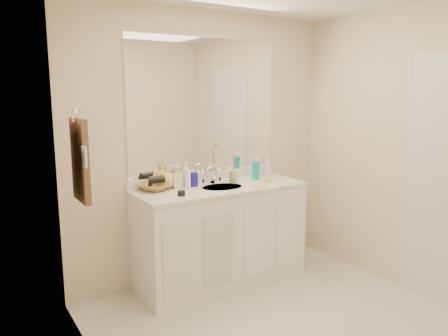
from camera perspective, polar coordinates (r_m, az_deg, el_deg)
The scene contains 28 objects.
floor at distance 3.36m, azimuth 9.56°, elevation -20.53°, with size 2.60×2.60×0.00m, color silver.
wall_back at distance 3.98m, azimuth -2.51°, elevation 2.82°, with size 2.60×0.02×2.40m, color beige.
wall_left at distance 2.28m, azimuth -14.62°, elevation -2.97°, with size 0.02×2.60×2.40m, color beige.
wall_right at distance 3.93m, azimuth 24.36°, elevation 1.83°, with size 0.02×2.60×2.40m, color beige.
vanity_cabinet at distance 3.93m, azimuth -0.40°, elevation -8.91°, with size 1.50×0.55×0.85m, color white.
countertop at distance 3.81m, azimuth -0.40°, elevation -2.63°, with size 1.52×0.57×0.03m, color white.
backsplash at distance 4.01m, azimuth -2.37°, elevation -1.17°, with size 1.52×0.03×0.08m, color white.
sink_basin at distance 3.79m, azimuth -0.24°, elevation -2.64°, with size 0.37×0.37×0.02m, color beige.
faucet at distance 3.93m, azimuth -1.64°, elevation -1.20°, with size 0.02×0.02×0.11m, color silver.
mirror at distance 3.95m, azimuth -2.51°, elevation 8.00°, with size 1.48×0.01×1.20m, color white.
blue_mug at distance 3.82m, azimuth -4.09°, elevation -1.47°, with size 0.09×0.09×0.12m, color #1B169D.
tan_cup at distance 3.96m, azimuth 1.17°, elevation -1.11°, with size 0.08×0.08×0.11m, color #C0B787.
toothbrush at distance 3.95m, azimuth 1.30°, elevation 0.27°, with size 0.01×0.01×0.22m, color #DA3992.
mouthwash_bottle at distance 4.11m, azimuth 4.17°, elevation -0.28°, with size 0.07×0.07×0.17m, color #0EA9A1.
clear_pump_bottle at distance 4.26m, azimuth 5.74°, elevation -0.05°, with size 0.06×0.06×0.16m, color white.
soap_dish at distance 3.96m, azimuth 5.74°, elevation -1.87°, with size 0.10×0.08×0.01m, color white.
green_soap at distance 3.96m, azimuth 5.75°, elevation -1.61°, with size 0.07×0.05×0.02m, color #ACE237.
orange_comb at distance 3.81m, azimuth 4.79°, elevation -2.38°, with size 0.12×0.02×0.00m, color #FFB01A.
dark_jar at distance 3.48m, azimuth -5.59°, elevation -3.28°, with size 0.06×0.06×0.04m, color black.
extra_white_bottle at distance 3.74m, azimuth -4.74°, elevation -1.51°, with size 0.05×0.05×0.15m, color white.
soap_bottle_white at distance 3.82m, azimuth -5.05°, elevation -0.82°, with size 0.08×0.08×0.21m, color white.
soap_bottle_cream at distance 3.75m, azimuth -6.20°, elevation -1.20°, with size 0.08×0.09×0.18m, color beige.
soap_bottle_yellow at distance 3.76m, azimuth -7.51°, elevation -1.16°, with size 0.15×0.15×0.19m, color #F3D25E.
wicker_basket at distance 3.69m, azimuth -9.04°, elevation -2.45°, with size 0.25×0.25×0.06m, color #A37941.
hair_dryer at distance 3.69m, azimuth -8.78°, elevation -1.51°, with size 0.06×0.06×0.13m, color black.
towel_ring at distance 2.99m, azimuth -18.99°, elevation 6.61°, with size 0.11×0.11×0.01m, color silver.
hand_towel at distance 3.02m, azimuth -18.30°, elevation 0.95°, with size 0.04×0.32×0.55m, color #483226.
switch_plate at distance 2.82m, azimuth -17.78°, elevation 1.38°, with size 0.01×0.09×0.13m, color white.
Camera 1 is at (-1.97, -2.13, 1.70)m, focal length 35.00 mm.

